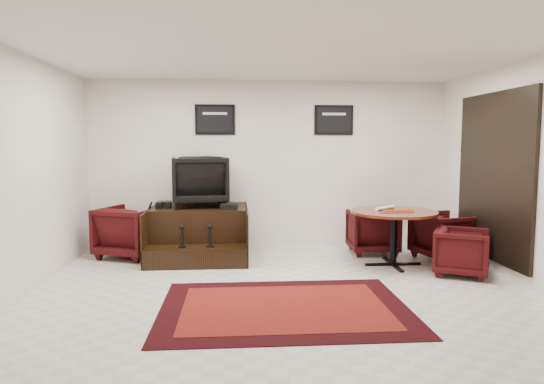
{
  "coord_description": "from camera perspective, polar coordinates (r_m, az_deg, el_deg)",
  "views": [
    {
      "loc": [
        -0.56,
        -5.69,
        1.75
      ],
      "look_at": [
        -0.07,
        0.9,
        1.09
      ],
      "focal_mm": 32.0,
      "sensor_mm": 36.0,
      "label": 1
    }
  ],
  "objects": [
    {
      "name": "ground",
      "position": [
        5.98,
        1.3,
        -11.31
      ],
      "size": [
        6.0,
        6.0,
        0.0
      ],
      "primitive_type": "plane",
      "color": "silver",
      "rests_on": "ground"
    },
    {
      "name": "room_shell",
      "position": [
        5.9,
        5.19,
        6.02
      ],
      "size": [
        6.02,
        5.02,
        2.81
      ],
      "color": "white",
      "rests_on": "ground"
    },
    {
      "name": "area_rug",
      "position": [
        5.32,
        1.48,
        -13.42
      ],
      "size": [
        2.64,
        1.98,
        0.01
      ],
      "color": "black",
      "rests_on": "ground"
    },
    {
      "name": "shine_podium",
      "position": [
        7.69,
        -8.51,
        -4.82
      ],
      "size": [
        1.49,
        1.53,
        0.77
      ],
      "color": "black",
      "rests_on": "ground"
    },
    {
      "name": "shine_chair",
      "position": [
        7.73,
        -8.52,
        1.61
      ],
      "size": [
        0.95,
        0.9,
        0.88
      ],
      "primitive_type": "imported",
      "rotation": [
        0.0,
        0.0,
        3.27
      ],
      "color": "black",
      "rests_on": "shine_podium"
    },
    {
      "name": "shoes_pair",
      "position": [
        7.64,
        -12.63,
        -1.45
      ],
      "size": [
        0.23,
        0.28,
        0.1
      ],
      "color": "black",
      "rests_on": "shine_podium"
    },
    {
      "name": "polish_kit",
      "position": [
        7.31,
        -5.08,
        -1.72
      ],
      "size": [
        0.27,
        0.21,
        0.08
      ],
      "primitive_type": "cube",
      "rotation": [
        0.0,
        0.0,
        -0.16
      ],
      "color": "black",
      "rests_on": "shine_podium"
    },
    {
      "name": "umbrella_black",
      "position": [
        7.71,
        -14.91,
        -4.2
      ],
      "size": [
        0.34,
        0.13,
        0.9
      ],
      "primitive_type": null,
      "color": "black",
      "rests_on": "ground"
    },
    {
      "name": "umbrella_hooked",
      "position": [
        7.84,
        -14.99,
        -4.26
      ],
      "size": [
        0.31,
        0.12,
        0.84
      ],
      "primitive_type": null,
      "color": "black",
      "rests_on": "ground"
    },
    {
      "name": "armchair_side",
      "position": [
        7.84,
        -16.34,
        -4.2
      ],
      "size": [
        1.08,
        1.05,
        0.87
      ],
      "primitive_type": "imported",
      "rotation": [
        0.0,
        0.0,
        2.76
      ],
      "color": "black",
      "rests_on": "ground"
    },
    {
      "name": "meeting_table",
      "position": [
        7.15,
        14.14,
        -2.91
      ],
      "size": [
        1.22,
        1.22,
        0.8
      ],
      "color": "#4B190A",
      "rests_on": "ground"
    },
    {
      "name": "table_chair_back",
      "position": [
        7.95,
        11.74,
        -4.35
      ],
      "size": [
        0.76,
        0.72,
        0.76
      ],
      "primitive_type": "imported",
      "rotation": [
        0.0,
        0.0,
        3.1
      ],
      "color": "black",
      "rests_on": "ground"
    },
    {
      "name": "table_chair_window",
      "position": [
        7.84,
        19.58,
        -4.61
      ],
      "size": [
        0.88,
        0.92,
        0.78
      ],
      "primitive_type": "imported",
      "rotation": [
        0.0,
        0.0,
        1.83
      ],
      "color": "black",
      "rests_on": "ground"
    },
    {
      "name": "table_chair_corner",
      "position": [
        6.97,
        21.43,
        -6.34
      ],
      "size": [
        0.86,
        0.88,
        0.69
      ],
      "primitive_type": "imported",
      "rotation": [
        0.0,
        0.0,
        1.09
      ],
      "color": "black",
      "rests_on": "ground"
    },
    {
      "name": "paper_roll",
      "position": [
        7.24,
        13.15,
        -1.84
      ],
      "size": [
        0.36,
        0.3,
        0.05
      ],
      "primitive_type": "cylinder",
      "rotation": [
        0.0,
        1.57,
        0.68
      ],
      "color": "silver",
      "rests_on": "meeting_table"
    },
    {
      "name": "table_clutter",
      "position": [
        7.09,
        14.61,
        -2.18
      ],
      "size": [
        0.57,
        0.35,
        0.01
      ],
      "color": "#D05C0B",
      "rests_on": "meeting_table"
    }
  ]
}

